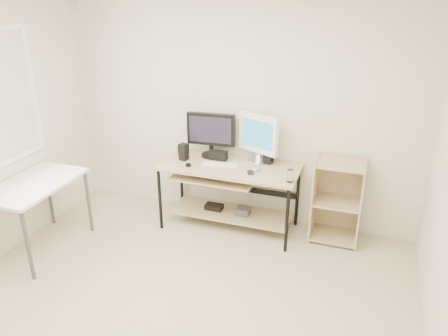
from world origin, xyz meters
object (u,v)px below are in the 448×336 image
desk (227,183)px  shelf_unit (337,200)px  side_table (35,190)px  white_imac (258,135)px  audio_controller (183,152)px  black_monitor (211,132)px

desk → shelf_unit: (1.18, 0.16, -0.09)m
side_table → shelf_unit: shelf_unit is taller
desk → white_imac: bearing=35.4°
side_table → shelf_unit: 3.09m
desk → shelf_unit: size_ratio=1.67×
side_table → white_imac: 2.34m
shelf_unit → desk: bearing=-172.2°
side_table → shelf_unit: (2.83, 1.22, -0.22)m
side_table → audio_controller: bearing=43.5°
white_imac → audio_controller: white_imac is taller
desk → side_table: 1.97m
shelf_unit → side_table: bearing=-156.7°
audio_controller → white_imac: bearing=34.9°
desk → black_monitor: bearing=142.4°
side_table → audio_controller: 1.57m
shelf_unit → black_monitor: 1.55m
desk → audio_controller: audio_controller is taller
desk → side_table: bearing=-147.3°
black_monitor → shelf_unit: bearing=-6.6°
black_monitor → audio_controller: 0.39m
desk → black_monitor: black_monitor is taller
white_imac → audio_controller: size_ratio=3.50×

